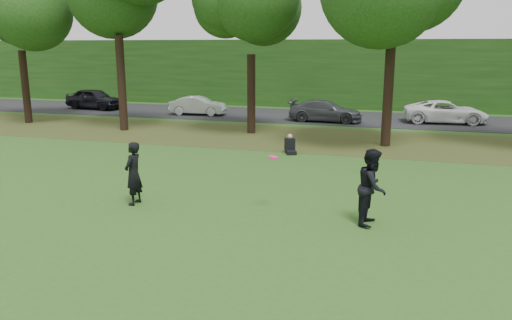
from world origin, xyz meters
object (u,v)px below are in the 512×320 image
Objects in this scene: seated_person at (290,146)px; player_right at (372,187)px; player_left at (133,173)px; frisbee at (273,157)px.

player_right is at bearing -87.38° from seated_person.
frisbee is (4.05, 0.55, 0.63)m from player_left.
player_left is 4.13m from frisbee.
player_left is at bearing -132.45° from seated_person.
frisbee is 7.91m from seated_person.
frisbee reaches higher than seated_person.
player_left is at bearing -172.25° from frisbee.
player_right reaches higher than seated_person.
frisbee is 0.42× the size of seated_person.
player_left is 8.76m from seated_person.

